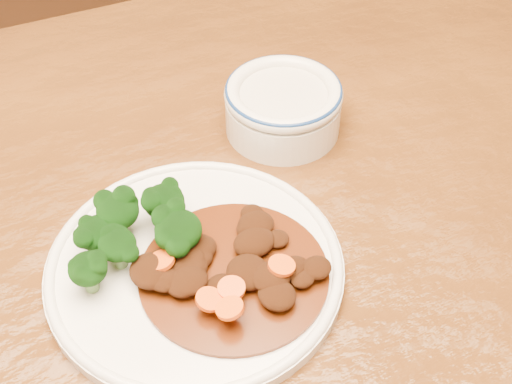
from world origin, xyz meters
TOP-DOWN VIEW (x-y plane):
  - dining_table at (0.00, 0.00)m, footprint 1.61×1.09m
  - dinner_plate at (0.03, -0.04)m, footprint 0.27×0.27m
  - broccoli_florets at (-0.01, 0.00)m, footprint 0.13×0.09m
  - mince_stew at (0.05, -0.07)m, footprint 0.17×0.17m
  - dip_bowl at (0.21, 0.09)m, footprint 0.13×0.13m

SIDE VIEW (x-z plane):
  - dining_table at x=0.00m, z-range 0.30..1.05m
  - dinner_plate at x=0.03m, z-range 0.75..0.77m
  - mince_stew at x=0.05m, z-range 0.76..0.79m
  - dip_bowl at x=0.21m, z-range 0.75..0.81m
  - broccoli_florets at x=-0.01m, z-range 0.77..0.81m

